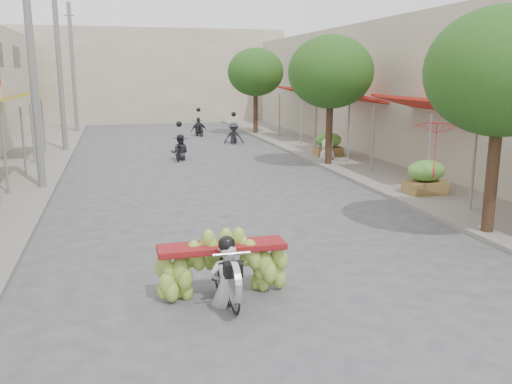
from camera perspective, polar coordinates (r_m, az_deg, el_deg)
The scene contains 19 objects.
ground at distance 8.11m, azimuth 9.02°, elevation -15.48°, with size 120.00×120.00×0.00m, color #515156.
sidewalk_left at distance 22.23m, azimuth -24.72°, elevation 1.69°, with size 4.00×60.00×0.12m, color gray.
sidewalk_right at distance 24.01m, azimuth 10.25°, elevation 3.37°, with size 4.00×60.00×0.12m, color gray.
shophouse_row_right at distance 25.41m, azimuth 21.93°, elevation 9.83°, with size 9.77×40.00×6.00m.
far_building at distance 44.64m, azimuth -10.88°, elevation 11.90°, with size 20.00×6.00×7.00m, color #BDAD95.
utility_pole_mid at distance 18.70m, azimuth -22.51°, elevation 12.31°, with size 0.60×0.24×8.00m.
utility_pole_far at distance 27.65m, azimuth -20.00°, elevation 12.26°, with size 0.60×0.24×8.00m.
utility_pole_back at distance 36.62m, azimuth -18.71°, elevation 12.22°, with size 0.60×0.24×8.00m.
street_tree_near at distance 13.44m, azimuth 24.46°, elevation 11.40°, with size 3.40×3.40×5.25m.
street_tree_mid at distance 22.17m, azimuth 7.87°, elevation 12.37°, with size 3.40×3.40×5.25m.
street_tree_far at distance 33.59m, azimuth -0.05°, elevation 12.48°, with size 3.40×3.40×5.25m.
produce_crate_mid at distance 17.45m, azimuth 17.47°, elevation 1.77°, with size 1.20×0.88×1.16m.
produce_crate_far at distance 24.52m, azimuth 7.63°, elevation 5.18°, with size 1.20×0.88×1.16m.
banana_motorbike at distance 9.14m, azimuth -3.35°, elevation -7.35°, with size 2.20×1.76×2.00m.
market_umbrella at distance 16.58m, azimuth 18.70°, elevation 7.27°, with size 2.49×2.49×1.72m.
pedestrian at distance 23.47m, azimuth 7.56°, elevation 5.60°, with size 0.97×0.68×1.79m.
bg_motorbike_a at distance 24.12m, azimuth -8.05°, elevation 5.12°, with size 1.02×1.73×1.95m.
bg_motorbike_b at distance 29.55m, azimuth -2.36°, elevation 6.76°, with size 1.11×1.75×1.95m.
bg_motorbike_c at distance 33.27m, azimuth -6.05°, elevation 7.26°, with size 1.02×1.67×1.95m.
Camera 1 is at (-2.95, -6.54, 3.78)m, focal length 38.00 mm.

